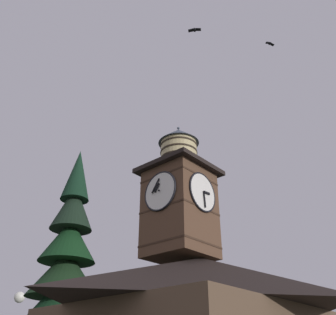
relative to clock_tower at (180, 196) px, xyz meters
name	(u,v)px	position (x,y,z in m)	size (l,w,h in m)	color
clock_tower	(180,196)	(0.00, 0.00, 0.00)	(3.75, 3.75, 7.98)	brown
pine_tree_behind	(63,292)	(2.48, -6.31, -4.67)	(5.43, 5.43, 14.45)	#473323
pine_tree_aside	(195,309)	(-8.19, -5.50, -4.60)	(5.46, 5.46, 13.05)	#473323
moon	(20,297)	(-15.50, -44.67, 0.87)	(1.62, 1.62, 1.62)	silver
flying_bird_high	(270,44)	(-3.15, 5.26, 10.27)	(0.64, 0.40, 0.13)	black
flying_bird_low	(195,30)	(3.04, 3.75, 7.57)	(0.52, 0.67, 0.15)	black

